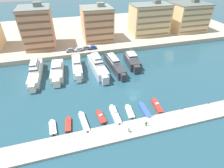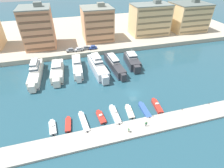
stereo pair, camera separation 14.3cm
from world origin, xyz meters
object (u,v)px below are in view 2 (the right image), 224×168
Objects in this scene: yacht_ivory_left at (57,71)px; motorboat_white_mid_left at (84,122)px; motorboat_cream_center_right at (130,112)px; car_silver_left at (79,49)px; car_grey_mid_left at (86,48)px; yacht_ivory_far_left at (36,72)px; motorboat_red_right at (157,106)px; pedestrian_mid_deck at (146,124)px; motorboat_red_center_left at (101,117)px; yacht_silver_center_left at (98,66)px; motorboat_blue_mid_right at (145,110)px; pedestrian_near_edge at (129,130)px; car_grey_far_left at (71,50)px; car_blue_center_left at (93,47)px; yacht_white_mid_left at (77,67)px; motorboat_white_center at (115,115)px; motorboat_red_left at (68,125)px; yacht_charcoal_center at (114,65)px; yacht_charcoal_center_right at (132,61)px; motorboat_white_far_left at (53,127)px.

yacht_ivory_left is 29.81m from motorboat_white_mid_left.
motorboat_white_mid_left is 1.33× the size of motorboat_cream_center_right.
car_silver_left and car_grey_mid_left have the same top height.
motorboat_white_mid_left is (14.95, -30.09, -1.80)m from yacht_ivory_far_left.
motorboat_red_right is 9.91m from pedestrian_mid_deck.
motorboat_red_right is (18.43, -0.26, 0.16)m from motorboat_red_center_left.
motorboat_cream_center_right is at bearing -80.78° from yacht_silver_center_left.
motorboat_red_center_left is at bearing 178.82° from motorboat_cream_center_right.
pedestrian_near_edge reaches higher than motorboat_blue_mid_right.
car_blue_center_left is at bearing 1.43° from car_grey_far_left.
yacht_white_mid_left is 2.54× the size of motorboat_blue_mid_right.
pedestrian_mid_deck is at bearing -71.74° from motorboat_cream_center_right.
motorboat_red_left is at bearing 179.62° from motorboat_white_center.
car_grey_far_left and car_blue_center_left have the same top height.
yacht_charcoal_center reaches higher than car_blue_center_left.
yacht_charcoal_center_right is 3.81× the size of car_grey_far_left.
motorboat_white_mid_left is 9.53m from motorboat_white_center.
motorboat_white_mid_left is (-17.31, -27.98, -1.55)m from yacht_charcoal_center.
motorboat_red_right is at bearing -94.37° from yacht_charcoal_center_right.
motorboat_white_far_left is at bearing -178.70° from motorboat_red_center_left.
pedestrian_near_edge is at bearing -78.23° from car_grey_far_left.
motorboat_blue_mid_right is (9.18, -27.70, -2.15)m from yacht_silver_center_left.
yacht_ivory_far_left is 1.16× the size of yacht_white_mid_left.
yacht_charcoal_center is 3.61× the size of motorboat_red_center_left.
yacht_silver_center_left is 3.58× the size of motorboat_red_left.
motorboat_white_far_left is 47.00m from car_silver_left.
car_silver_left is (-5.83, 17.94, 0.68)m from yacht_silver_center_left.
yacht_charcoal_center is 12.57× the size of pedestrian_mid_deck.
motorboat_red_left is 1.48× the size of car_grey_far_left.
yacht_silver_center_left is at bearing 116.87° from motorboat_red_right.
motorboat_red_center_left is 13.88m from motorboat_blue_mid_right.
motorboat_red_right is at bearing -0.45° from motorboat_cream_center_right.
yacht_ivory_far_left is 32.34m from yacht_charcoal_center.
car_silver_left is at bearing 96.84° from motorboat_white_center.
motorboat_cream_center_right is (29.26, -29.51, -1.96)m from yacht_ivory_far_left.
yacht_charcoal_center_right is at bearing 5.58° from yacht_charcoal_center.
car_grey_far_left is at bearing 101.77° from pedestrian_near_edge.
pedestrian_near_edge is (3.54, -53.32, -1.59)m from car_grey_mid_left.
motorboat_white_center is 2.06× the size of car_blue_center_left.
motorboat_white_mid_left is at bearing -93.09° from yacht_white_mid_left.
yacht_white_mid_left is at bearing -110.62° from car_grey_mid_left.
yacht_charcoal_center_right reaches higher than car_grey_far_left.
pedestrian_mid_deck is at bearing -43.22° from motorboat_white_center.
motorboat_red_right is (30.25, -28.52, -1.49)m from yacht_ivory_left.
yacht_ivory_far_left is at bearing 134.77° from motorboat_cream_center_right.
motorboat_blue_mid_right is (17.46, -30.39, -1.78)m from yacht_white_mid_left.
yacht_silver_center_left reaches higher than motorboat_blue_mid_right.
motorboat_red_center_left is at bearing -126.29° from yacht_charcoal_center_right.
yacht_charcoal_center_right is 29.69m from motorboat_blue_mid_right.
yacht_charcoal_center_right is 10.00× the size of pedestrian_near_edge.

